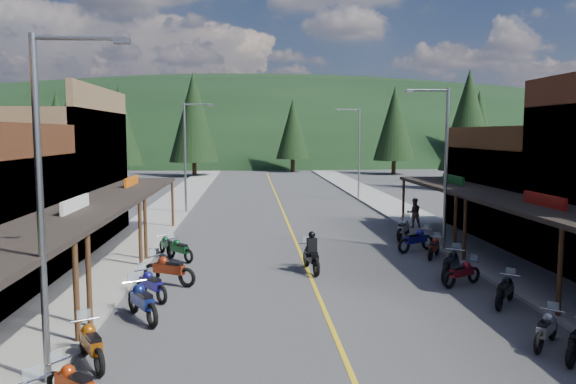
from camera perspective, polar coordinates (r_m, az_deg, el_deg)
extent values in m
plane|color=#38383A|center=(19.76, 3.43, -11.23)|extent=(220.00, 220.00, 0.00)
cube|color=gold|center=(39.23, -0.27, -2.57)|extent=(0.15, 90.00, 0.01)
cube|color=gray|center=(39.64, -12.93, -2.53)|extent=(3.40, 94.00, 0.15)
cube|color=gray|center=(40.69, 12.06, -2.29)|extent=(3.40, 94.00, 0.15)
cylinder|color=#472D19|center=(16.62, -20.71, -9.57)|extent=(0.16, 0.16, 3.00)
cube|color=#3F2111|center=(22.00, -24.39, -1.72)|extent=(0.30, 9.00, 6.20)
cube|color=black|center=(21.55, -20.76, -1.99)|extent=(3.20, 9.00, 0.18)
cylinder|color=#472D19|center=(17.74, -19.58, -8.55)|extent=(0.16, 0.16, 3.00)
cylinder|color=#472D19|center=(25.16, -14.78, -4.16)|extent=(0.16, 0.16, 3.00)
cube|color=silver|center=(21.52, -20.78, -1.47)|extent=(0.12, 3.00, 0.70)
cube|color=brown|center=(32.26, -24.88, 1.26)|extent=(8.00, 10.20, 7.00)
cube|color=brown|center=(31.04, -18.28, 2.47)|extent=(0.30, 10.20, 8.20)
cube|color=black|center=(30.80, -15.60, 0.47)|extent=(3.20, 10.20, 0.18)
cylinder|color=#472D19|center=(26.32, -14.28, -3.70)|extent=(0.16, 0.16, 3.00)
cylinder|color=#472D19|center=(35.12, -11.64, -1.24)|extent=(0.16, 0.16, 3.00)
cube|color=#CC590C|center=(30.78, -15.61, 0.84)|extent=(0.12, 3.00, 0.70)
cube|color=black|center=(23.42, 24.54, -1.53)|extent=(3.20, 9.00, 0.18)
cylinder|color=#472D19|center=(19.60, 25.90, -7.43)|extent=(0.16, 0.16, 3.00)
cylinder|color=#472D19|center=(26.51, 17.53, -3.73)|extent=(0.16, 0.16, 3.00)
cube|color=#B2140F|center=(23.40, 24.56, -1.05)|extent=(0.12, 3.00, 0.70)
cube|color=#4C2D16|center=(34.38, 24.71, -0.14)|extent=(8.00, 10.20, 5.00)
cube|color=#4C2D16|center=(32.66, 18.81, 0.85)|extent=(0.30, 10.20, 6.20)
cube|color=black|center=(32.14, 16.41, 0.67)|extent=(3.20, 10.20, 0.18)
cylinder|color=#472D19|center=(27.62, 16.62, -3.32)|extent=(0.16, 0.16, 3.00)
cylinder|color=#472D19|center=(36.10, 11.64, -1.05)|extent=(0.16, 0.16, 3.00)
cube|color=#14591E|center=(32.12, 16.42, 1.02)|extent=(0.12, 3.00, 0.70)
cylinder|color=gray|center=(13.68, -23.83, -2.29)|extent=(0.16, 0.16, 8.00)
cylinder|color=gray|center=(13.40, -20.41, 14.43)|extent=(2.00, 0.10, 0.10)
cube|color=gray|center=(13.17, -16.52, 14.49)|extent=(0.35, 0.18, 0.12)
cylinder|color=gray|center=(41.03, -10.41, 3.32)|extent=(0.16, 0.16, 8.00)
cylinder|color=gray|center=(40.93, -9.11, 8.80)|extent=(2.00, 0.10, 0.10)
cube|color=gray|center=(40.86, -7.84, 8.75)|extent=(0.35, 0.18, 0.12)
cylinder|color=gray|center=(28.42, 15.74, 2.04)|extent=(0.16, 0.16, 8.00)
cylinder|color=gray|center=(28.12, 14.02, 10.00)|extent=(2.00, 0.10, 0.10)
cube|color=gray|center=(27.85, 12.23, 9.98)|extent=(0.35, 0.18, 0.12)
cylinder|color=gray|center=(49.67, 7.22, 3.82)|extent=(0.16, 0.16, 8.00)
cylinder|color=gray|center=(49.50, 6.13, 8.34)|extent=(2.00, 0.10, 0.10)
cube|color=gray|center=(49.35, 5.09, 8.30)|extent=(0.35, 0.18, 0.12)
ellipsoid|color=black|center=(153.85, -2.95, 3.81)|extent=(310.00, 140.00, 60.00)
cylinder|color=black|center=(91.43, -17.52, 2.68)|extent=(0.60, 0.60, 2.00)
cone|color=black|center=(91.31, -17.64, 6.60)|extent=(5.88, 5.88, 10.50)
cylinder|color=black|center=(77.24, -9.48, 2.32)|extent=(0.60, 0.60, 2.00)
cone|color=black|center=(77.12, -9.57, 7.51)|extent=(6.72, 6.72, 12.00)
cylinder|color=black|center=(85.10, 0.48, 2.73)|extent=(0.60, 0.60, 2.00)
cone|color=black|center=(84.96, 0.49, 6.44)|extent=(5.04, 5.04, 9.00)
cylinder|color=black|center=(81.47, 10.68, 2.48)|extent=(0.60, 0.60, 2.00)
cone|color=black|center=(81.33, 10.77, 6.88)|extent=(5.88, 5.88, 10.50)
cylinder|color=black|center=(97.88, 18.02, 2.87)|extent=(0.60, 0.60, 2.00)
cone|color=black|center=(97.78, 18.16, 6.96)|extent=(6.72, 6.72, 12.00)
cylinder|color=black|center=(95.97, 26.48, 2.47)|extent=(0.60, 0.60, 2.00)
cone|color=black|center=(95.85, 26.64, 5.76)|extent=(5.04, 5.04, 9.00)
cylinder|color=black|center=(99.35, -21.19, 2.80)|extent=(0.60, 0.60, 2.00)
cone|color=black|center=(99.24, -21.33, 6.40)|extent=(5.88, 5.88, 10.50)
cylinder|color=black|center=(62.08, -22.22, 1.07)|extent=(0.60, 0.60, 2.00)
cone|color=black|center=(61.89, -22.41, 5.69)|extent=(4.48, 4.48, 8.00)
cylinder|color=black|center=(69.15, 18.63, 1.66)|extent=(0.60, 0.60, 2.00)
cone|color=black|center=(68.98, 18.78, 6.14)|extent=(4.93, 4.93, 8.80)
cylinder|color=black|center=(70.63, -16.59, 1.81)|extent=(0.60, 0.60, 2.00)
cone|color=black|center=(70.47, -16.73, 6.52)|extent=(5.38, 5.38, 9.60)
cylinder|color=black|center=(61.18, 17.66, 1.17)|extent=(0.60, 0.60, 2.00)
cone|color=black|center=(61.00, 17.85, 6.98)|extent=(5.82, 5.82, 10.40)
imported|color=brown|center=(34.82, 12.69, -2.07)|extent=(0.90, 0.56, 1.80)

